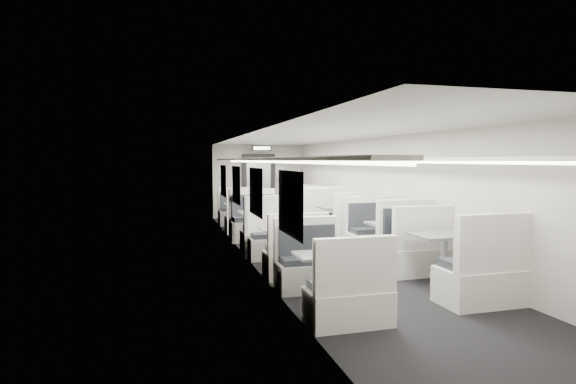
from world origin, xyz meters
TOP-DOWN VIEW (x-y plane):
  - room at (0.00, 0.00)m, footprint 3.24×12.24m
  - booth_left_a at (-1.00, 3.64)m, footprint 1.01×2.04m
  - booth_left_b at (-1.00, 0.87)m, footprint 1.12×2.26m
  - booth_left_c at (-1.00, -1.02)m, footprint 0.98×2.00m
  - booth_left_d at (-1.00, -3.23)m, footprint 0.97×1.97m
  - booth_right_a at (1.00, 3.23)m, footprint 1.07×2.18m
  - booth_right_b at (1.00, 1.27)m, footprint 1.12×2.27m
  - booth_right_c at (1.00, -1.32)m, footprint 1.08×2.18m
  - booth_right_d at (1.00, -2.89)m, footprint 1.13×2.30m
  - passenger at (-0.67, 2.80)m, footprint 0.64×0.55m
  - window_a at (-1.49, 3.40)m, footprint 0.02×1.18m
  - window_b at (-1.49, 1.20)m, footprint 0.02×1.18m
  - window_c at (-1.49, -1.00)m, footprint 0.02×1.18m
  - window_d at (-1.49, -3.20)m, footprint 0.02×1.18m
  - luggage_rack_left at (-1.24, -0.30)m, footprint 0.46×10.40m
  - luggage_rack_right at (1.24, -0.30)m, footprint 0.46×10.40m
  - vestibule_door at (0.00, 5.93)m, footprint 1.10×0.13m
  - exit_sign at (0.00, 5.44)m, footprint 0.62×0.12m
  - wall_notice at (0.75, 5.92)m, footprint 0.32×0.02m

SIDE VIEW (x-z plane):
  - booth_left_d at x=-1.00m, z-range -0.17..0.88m
  - booth_left_c at x=-1.00m, z-range -0.18..0.89m
  - booth_left_a at x=-1.00m, z-range -0.18..0.91m
  - booth_right_a at x=1.00m, z-range -0.19..0.97m
  - booth_right_c at x=1.00m, z-range -0.19..0.97m
  - booth_left_b at x=-1.00m, z-range -0.20..1.01m
  - booth_right_b at x=1.00m, z-range -0.20..1.01m
  - booth_right_d at x=1.00m, z-range -0.20..1.02m
  - passenger at x=-0.67m, z-range 0.00..1.47m
  - vestibule_door at x=0.00m, z-range -0.01..2.09m
  - room at x=0.00m, z-range -0.12..2.52m
  - window_a at x=-1.49m, z-range 0.93..1.77m
  - window_b at x=-1.49m, z-range 0.93..1.77m
  - window_c at x=-1.49m, z-range 0.93..1.77m
  - window_d at x=-1.49m, z-range 0.93..1.77m
  - wall_notice at x=0.75m, z-range 1.30..1.70m
  - luggage_rack_left at x=-1.24m, z-range 1.87..1.96m
  - luggage_rack_right at x=1.24m, z-range 1.87..1.96m
  - exit_sign at x=0.00m, z-range 2.20..2.36m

